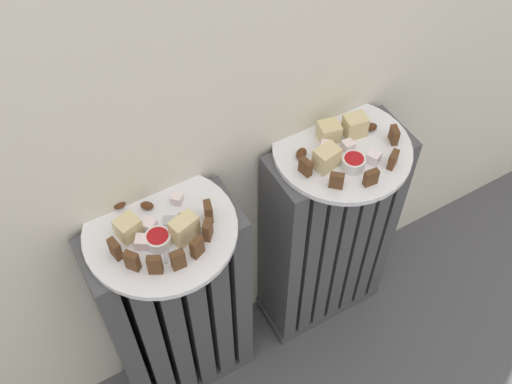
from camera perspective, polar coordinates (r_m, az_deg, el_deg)
The scene contains 35 objects.
radiator_left at distance 1.39m, azimuth -7.25°, elevation -11.05°, with size 0.31×0.13×0.62m.
radiator_right at distance 1.49m, azimuth 6.66°, elevation -4.30°, with size 0.31×0.13×0.62m.
plate_left at distance 1.12m, azimuth -8.88°, elevation -3.52°, with size 0.28×0.28×0.01m, color white.
plate_right at distance 1.24m, azimuth 8.01°, elevation 3.98°, with size 0.28×0.28×0.01m, color white.
dark_cake_slice_left_0 at distance 1.07m, azimuth -12.95°, elevation -5.19°, with size 0.02×0.01×0.04m, color #56351E.
dark_cake_slice_left_1 at distance 1.06m, azimuth -11.44°, elevation -6.30°, with size 0.02×0.01×0.04m, color #56351E.
dark_cake_slice_left_2 at distance 1.04m, azimuth -9.39°, elevation -6.70°, with size 0.02×0.01×0.04m, color #56351E.
dark_cake_slice_left_3 at distance 1.04m, azimuth -7.25°, elevation -6.27°, with size 0.02×0.01×0.04m, color #56351E.
dark_cake_slice_left_4 at distance 1.05m, azimuth -5.50°, elevation -5.12°, with size 0.02×0.01×0.04m, color #56351E.
dark_cake_slice_left_5 at distance 1.07m, azimuth -4.51°, elevation -3.52°, with size 0.02×0.01×0.04m, color #56351E.
dark_cake_slice_left_6 at distance 1.10m, azimuth -4.45°, elevation -1.82°, with size 0.02×0.01×0.04m, color #56351E.
marble_cake_slice_left_0 at distance 1.10m, azimuth -11.80°, elevation -3.26°, with size 0.04×0.03×0.04m, color beige.
marble_cake_slice_left_1 at distance 1.07m, azimuth -6.67°, elevation -3.43°, with size 0.05×0.03×0.05m, color beige.
turkish_delight_left_0 at distance 1.10m, azimuth -9.90°, elevation -3.08°, with size 0.02×0.02×0.02m, color white.
turkish_delight_left_1 at distance 1.08m, azimuth -10.52°, elevation -4.59°, with size 0.02×0.02×0.02m, color white.
turkish_delight_left_2 at distance 1.13m, azimuth -7.34°, elevation -0.66°, with size 0.02×0.02×0.02m, color white.
medjool_date_left_0 at distance 1.15m, azimuth -12.59°, elevation -1.16°, with size 0.02×0.02×0.02m, color #4C2814.
medjool_date_left_1 at distance 1.14m, azimuth -10.10°, elevation -1.25°, with size 0.02×0.02×0.01m, color #4C2814.
medjool_date_left_2 at distance 1.11m, azimuth -6.96°, elevation -2.40°, with size 0.03×0.02×0.02m, color #4C2814.
jam_bowl_left at distance 1.08m, azimuth -9.08°, elevation -4.35°, with size 0.05×0.05×0.02m.
dark_cake_slice_right_0 at distance 1.17m, azimuth 4.62°, elevation 2.33°, with size 0.03×0.01×0.04m, color #56351E.
dark_cake_slice_right_1 at distance 1.15m, azimuth 7.50°, elevation 1.06°, with size 0.03×0.01×0.04m, color #56351E.
dark_cake_slice_right_2 at distance 1.17m, azimuth 10.64°, elevation 1.33°, with size 0.03×0.01×0.04m, color #56351E.
dark_cake_slice_right_3 at distance 1.20m, azimuth 12.62°, elevation 2.96°, with size 0.03×0.01×0.04m, color #56351E.
dark_cake_slice_right_4 at distance 1.25m, azimuth 12.71°, elevation 5.18°, with size 0.03×0.01×0.04m, color #56351E.
marble_cake_slice_right_0 at distance 1.18m, azimuth 6.59°, elevation 3.16°, with size 0.05×0.03×0.04m, color beige.
marble_cake_slice_right_1 at distance 1.23m, azimuth 6.80°, elevation 5.61°, with size 0.04×0.04×0.04m, color beige.
marble_cake_slice_right_2 at distance 1.24m, azimuth 9.18°, elevation 6.11°, with size 0.04×0.03×0.05m, color beige.
turkish_delight_right_0 at distance 1.21m, azimuth 6.53°, elevation 4.18°, with size 0.02×0.02×0.02m, color white.
turkish_delight_right_1 at distance 1.22m, azimuth 8.54°, elevation 4.27°, with size 0.02×0.02×0.02m, color white.
turkish_delight_right_2 at distance 1.21m, azimuth 10.89°, elevation 3.18°, with size 0.02×0.02×0.02m, color white.
medjool_date_right_0 at distance 1.20m, azimuth 4.23°, elevation 3.59°, with size 0.03×0.02×0.02m, color #4C2814.
medjool_date_right_1 at distance 1.27m, azimuth 10.68°, elevation 5.97°, with size 0.02×0.02×0.02m, color #4C2814.
jam_bowl_right at distance 1.19m, azimuth 9.05°, elevation 2.76°, with size 0.05×0.05×0.03m.
fork at distance 1.10m, azimuth -8.23°, elevation -3.95°, with size 0.06×0.10×0.00m.
Camera 1 is at (-0.36, -0.35, 1.53)m, focal length 43.03 mm.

